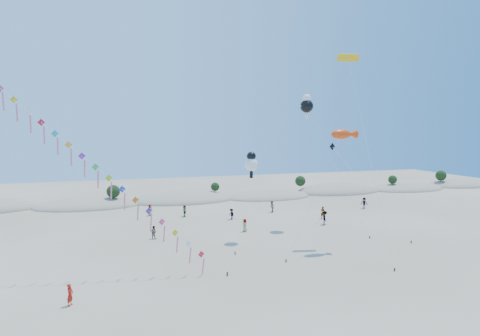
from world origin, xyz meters
The scene contains 10 objects.
ground centered at (0.00, 0.00, 0.00)m, with size 160.00×160.00×0.00m, color gray.
dune_ridge centered at (1.06, 45.14, 0.11)m, with size 145.30×11.49×5.57m.
kite_train centered at (-17.79, 11.95, 13.72)m, with size 29.79×9.99×26.56m.
fish_kite centered at (12.00, 11.55, 12.31)m, with size 9.42×3.55×12.86m.
cartoon_kite_low centered at (3.53, 17.37, 9.01)m, with size 4.28×5.87×10.30m.
cartoon_kite_high centered at (12.66, 21.75, 16.04)m, with size 5.40×9.17×17.43m.
parafoil_kite centered at (14.11, 14.37, 20.59)m, with size 2.84×11.68×21.38m.
dark_kite centered at (18.50, 20.38, 7.69)m, with size 3.07×13.72×10.97m.
flyer_foreground centered at (-14.83, 4.44, 0.82)m, with size 0.60×0.39×1.64m, color #B6170E.
beachgoers centered at (8.56, 27.11, 0.86)m, with size 35.45×13.99×1.85m.
Camera 1 is at (-11.29, -26.18, 12.86)m, focal length 30.00 mm.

